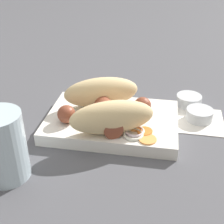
{
  "coord_description": "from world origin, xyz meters",
  "views": [
    {
      "loc": [
        -0.09,
        0.51,
        0.34
      ],
      "look_at": [
        0.0,
        0.0,
        0.03
      ],
      "focal_mm": 50.0,
      "sensor_mm": 36.0,
      "label": 1
    }
  ],
  "objects_px": {
    "sausage": "(105,110)",
    "condiment_cup_far": "(189,101)",
    "food_tray": "(112,122)",
    "condiment_cup_near": "(199,115)",
    "bread_roll": "(106,104)",
    "drink_glass": "(2,146)"
  },
  "relations": [
    {
      "from": "food_tray",
      "to": "sausage",
      "type": "relative_size",
      "value": 1.48
    },
    {
      "from": "condiment_cup_near",
      "to": "condiment_cup_far",
      "type": "distance_m",
      "value": 0.06
    },
    {
      "from": "bread_roll",
      "to": "drink_glass",
      "type": "xyz_separation_m",
      "value": [
        0.13,
        0.16,
        0.0
      ]
    },
    {
      "from": "food_tray",
      "to": "drink_glass",
      "type": "xyz_separation_m",
      "value": [
        0.14,
        0.16,
        0.04
      ]
    },
    {
      "from": "bread_roll",
      "to": "food_tray",
      "type": "bearing_deg",
      "value": -147.53
    },
    {
      "from": "sausage",
      "to": "food_tray",
      "type": "bearing_deg",
      "value": -154.3
    },
    {
      "from": "food_tray",
      "to": "condiment_cup_far",
      "type": "xyz_separation_m",
      "value": [
        -0.15,
        -0.11,
        -0.0
      ]
    },
    {
      "from": "sausage",
      "to": "drink_glass",
      "type": "distance_m",
      "value": 0.2
    },
    {
      "from": "sausage",
      "to": "condiment_cup_far",
      "type": "distance_m",
      "value": 0.21
    },
    {
      "from": "sausage",
      "to": "condiment_cup_far",
      "type": "height_order",
      "value": "sausage"
    },
    {
      "from": "condiment_cup_far",
      "to": "drink_glass",
      "type": "relative_size",
      "value": 0.49
    },
    {
      "from": "condiment_cup_far",
      "to": "condiment_cup_near",
      "type": "bearing_deg",
      "value": 108.05
    },
    {
      "from": "bread_roll",
      "to": "condiment_cup_far",
      "type": "relative_size",
      "value": 3.57
    },
    {
      "from": "food_tray",
      "to": "drink_glass",
      "type": "distance_m",
      "value": 0.22
    },
    {
      "from": "food_tray",
      "to": "bread_roll",
      "type": "distance_m",
      "value": 0.04
    },
    {
      "from": "bread_roll",
      "to": "sausage",
      "type": "height_order",
      "value": "bread_roll"
    },
    {
      "from": "food_tray",
      "to": "condiment_cup_near",
      "type": "height_order",
      "value": "same"
    },
    {
      "from": "sausage",
      "to": "condiment_cup_far",
      "type": "bearing_deg",
      "value": -143.84
    },
    {
      "from": "condiment_cup_near",
      "to": "food_tray",
      "type": "bearing_deg",
      "value": 18.05
    },
    {
      "from": "food_tray",
      "to": "drink_glass",
      "type": "height_order",
      "value": "drink_glass"
    },
    {
      "from": "bread_roll",
      "to": "condiment_cup_far",
      "type": "bearing_deg",
      "value": -143.37
    },
    {
      "from": "condiment_cup_near",
      "to": "sausage",
      "type": "bearing_deg",
      "value": 18.57
    }
  ]
}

